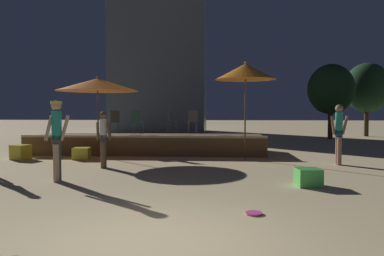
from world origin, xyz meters
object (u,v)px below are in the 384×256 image
object	(u,v)px
frisbee_disc	(254,213)
background_tree_1	(367,88)
cube_seat_2	(21,152)
bistro_chair_2	(115,120)
cube_seat_1	(82,153)
bistro_chair_1	(193,120)
person_1	(103,138)
patio_umbrella_1	(245,72)
person_4	(57,135)
cube_seat_0	(308,177)
background_tree_0	(331,89)
bistro_chair_0	(137,120)
bistro_chair_3	(170,119)
patio_umbrella_0	(98,85)
person_2	(339,131)

from	to	relation	value
frisbee_disc	background_tree_1	size ratio (longest dim) A/B	0.06
cube_seat_2	bistro_chair_2	distance (m)	3.58
cube_seat_1	bistro_chair_1	distance (m)	4.38
person_1	frisbee_disc	bearing A→B (deg)	37.16
patio_umbrella_1	bistro_chair_1	distance (m)	3.12
cube_seat_1	bistro_chair_1	size ratio (longest dim) A/B	0.66
person_4	frisbee_disc	world-z (taller)	person_4
cube_seat_0	background_tree_0	distance (m)	14.97
cube_seat_2	bistro_chair_0	world-z (taller)	bistro_chair_0
bistro_chair_0	frisbee_disc	distance (m)	8.80
background_tree_0	patio_umbrella_1	bearing A→B (deg)	-120.26
frisbee_disc	bistro_chair_2	bearing A→B (deg)	118.87
cube_seat_2	person_1	xyz separation A→B (m)	(3.40, -1.66, 0.62)
bistro_chair_0	bistro_chair_2	distance (m)	1.13
bistro_chair_1	bistro_chair_3	size ratio (longest dim) A/B	1.00
patio_umbrella_1	cube_seat_2	world-z (taller)	patio_umbrella_1
background_tree_0	background_tree_1	bearing A→B (deg)	39.39
patio_umbrella_1	frisbee_disc	distance (m)	7.39
patio_umbrella_1	cube_seat_2	bearing A→B (deg)	-176.01
bistro_chair_0	bistro_chair_2	xyz separation A→B (m)	(-1.01, 0.51, 0.00)
patio_umbrella_0	patio_umbrella_1	world-z (taller)	patio_umbrella_1
frisbee_disc	background_tree_1	bearing A→B (deg)	64.72
cube_seat_0	bistro_chair_1	distance (m)	7.02
cube_seat_0	cube_seat_1	xyz separation A→B (m)	(-6.62, 4.10, 0.00)
patio_umbrella_0	bistro_chair_3	bearing A→B (deg)	43.77
patio_umbrella_0	background_tree_0	bearing A→B (deg)	40.86
patio_umbrella_1	bistro_chair_0	size ratio (longest dim) A/B	3.67
bistro_chair_1	bistro_chair_2	distance (m)	3.06
cube_seat_0	bistro_chair_3	distance (m)	8.03
bistro_chair_1	background_tree_0	size ratio (longest dim) A/B	0.21
bistro_chair_3	person_2	bearing A→B (deg)	-114.30
person_1	bistro_chair_0	bearing A→B (deg)	172.54
patio_umbrella_0	bistro_chair_3	world-z (taller)	patio_umbrella_0
cube_seat_2	person_4	bearing A→B (deg)	-51.77
cube_seat_2	bistro_chair_0	distance (m)	4.15
background_tree_1	person_1	bearing A→B (deg)	-131.92
bistro_chair_2	frisbee_disc	bearing A→B (deg)	95.17
bistro_chair_2	bistro_chair_3	world-z (taller)	same
bistro_chair_2	patio_umbrella_0	bearing A→B (deg)	57.70
patio_umbrella_1	person_1	size ratio (longest dim) A/B	2.03
bistro_chair_2	background_tree_1	xyz separation A→B (m)	(13.52, 10.37, 1.82)
patio_umbrella_0	cube_seat_2	bearing A→B (deg)	-161.63
cube_seat_1	cube_seat_0	bearing A→B (deg)	-31.76
cube_seat_1	cube_seat_2	world-z (taller)	cube_seat_2
bistro_chair_1	bistro_chair_3	bearing A→B (deg)	-44.97
patio_umbrella_1	bistro_chair_1	xyz separation A→B (m)	(-1.90, 1.83, -1.66)
person_1	cube_seat_2	bearing A→B (deg)	-119.09
cube_seat_2	patio_umbrella_0	bearing A→B (deg)	18.37
bistro_chair_1	frisbee_disc	bearing A→B (deg)	88.97
cube_seat_0	person_4	distance (m)	5.79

